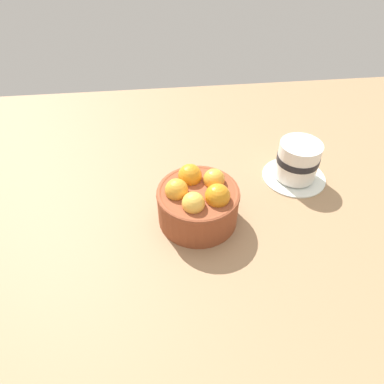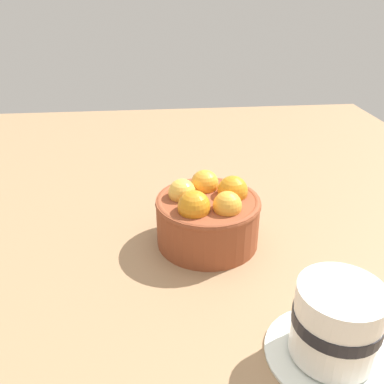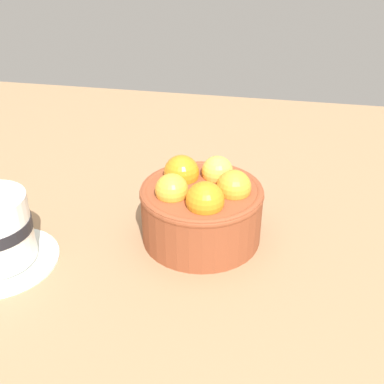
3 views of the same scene
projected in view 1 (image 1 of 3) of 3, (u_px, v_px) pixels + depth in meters
The scene contains 3 objects.
ground_plane at pixel (198, 227), 60.90cm from camera, with size 129.26×101.02×4.12cm, color #997551.
terracotta_bowl at pixel (198, 201), 56.73cm from camera, with size 13.57×13.57×8.95cm.
coffee_cup at pixel (297, 162), 65.18cm from camera, with size 12.12×12.12×7.87cm.
Camera 1 is at (5.69, 40.50, 43.48)cm, focal length 32.33 mm.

